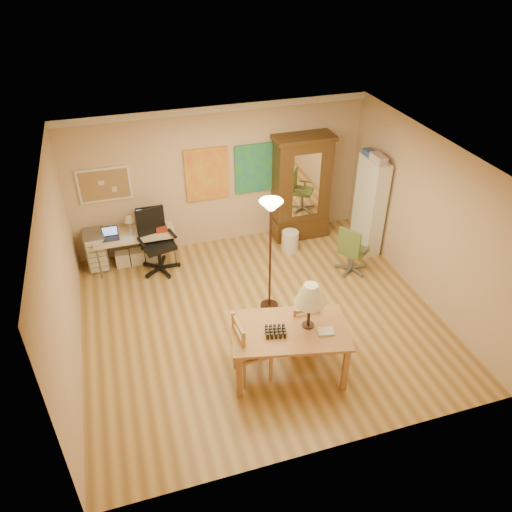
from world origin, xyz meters
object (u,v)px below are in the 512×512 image
object	(u,v)px
armoire	(301,194)
bookshelf	(369,206)
office_chair_black	(158,255)
dining_table	(297,320)
office_chair_green	(351,260)
computer_desk	(137,245)

from	to	relation	value
armoire	bookshelf	xyz separation A→B (m)	(1.03, -0.83, 0.01)
armoire	office_chair_black	bearing A→B (deg)	-172.20
dining_table	office_chair_green	bearing A→B (deg)	46.79
computer_desk	office_chair_black	xyz separation A→B (m)	(0.34, -0.31, -0.09)
dining_table	office_chair_green	world-z (taller)	dining_table
dining_table	office_chair_green	xyz separation A→B (m)	(1.81, 1.93, -0.67)
computer_desk	office_chair_green	size ratio (longest dim) A/B	1.51
dining_table	office_chair_black	xyz separation A→B (m)	(-1.46, 3.02, -0.61)
armoire	office_chair_green	bearing A→B (deg)	-74.23
dining_table	computer_desk	size ratio (longest dim) A/B	1.21
office_chair_green	bookshelf	world-z (taller)	bookshelf
computer_desk	dining_table	bearing A→B (deg)	-61.56
bookshelf	office_chair_black	bearing A→B (deg)	173.55
dining_table	armoire	world-z (taller)	armoire
computer_desk	bookshelf	distance (m)	4.32
computer_desk	office_chair_black	bearing A→B (deg)	-42.19
computer_desk	office_chair_green	distance (m)	3.88
dining_table	office_chair_black	distance (m)	3.41
office_chair_black	bookshelf	world-z (taller)	bookshelf
office_chair_green	computer_desk	bearing A→B (deg)	158.86
office_chair_green	armoire	xyz separation A→B (m)	(-0.42, 1.48, 0.65)
computer_desk	bookshelf	bearing A→B (deg)	-10.00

